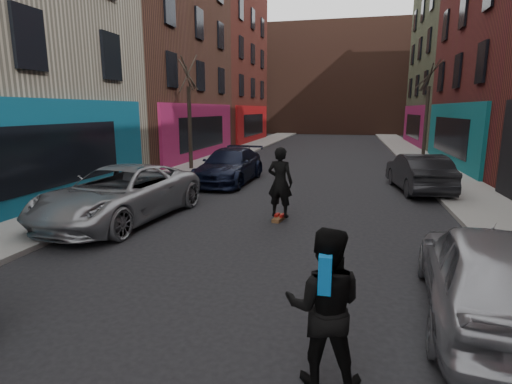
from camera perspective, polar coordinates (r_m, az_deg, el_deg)
The scene contains 13 objects.
sidewalk_left at distance 32.69m, azimuth -1.30°, elevation 6.28°, with size 2.50×84.00×0.13m, color gray.
sidewalk_right at distance 31.97m, azimuth 21.06°, elevation 5.38°, with size 2.50×84.00×0.13m, color gray.
buildings_left at distance 23.85m, azimuth -29.91°, elevation 22.58°, with size 12.00×56.00×16.50m, color #5D1E1A.
building_far at distance 57.67m, azimuth 11.69°, elevation 15.30°, with size 40.00×10.00×14.00m, color #47281E.
tree_left_far at distance 21.12m, azimuth -9.53°, elevation 12.16°, with size 2.00×2.00×6.50m, color black, non-canonical shape.
tree_right_far at distance 25.88m, azimuth 23.29°, elevation 11.61°, with size 2.00×2.00×6.80m, color black, non-canonical shape.
parked_left_far at distance 12.11m, azimuth -18.79°, elevation -0.23°, with size 2.59×5.63×1.56m, color #97999F.
parked_left_end at distance 17.52m, azimuth -3.80°, elevation 3.76°, with size 2.07×5.10×1.48m, color black.
parked_right_far at distance 6.95m, azimuth 30.56°, elevation -10.06°, with size 1.82×4.52×1.54m, color #97989F.
parked_right_end at distance 16.82m, azimuth 22.20°, elevation 2.58°, with size 1.57×4.49×1.48m, color black.
skateboard at distance 11.67m, azimuth 3.40°, elevation -3.74°, with size 0.22×0.80×0.10m, color brown.
skateboarder at distance 11.44m, azimuth 3.46°, elevation 1.41°, with size 0.74×0.49×2.03m, color black.
pedestrian at distance 4.79m, azimuth 9.72°, elevation -15.82°, with size 0.94×0.74×1.89m.
Camera 1 is at (1.87, -1.51, 3.16)m, focal length 28.00 mm.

